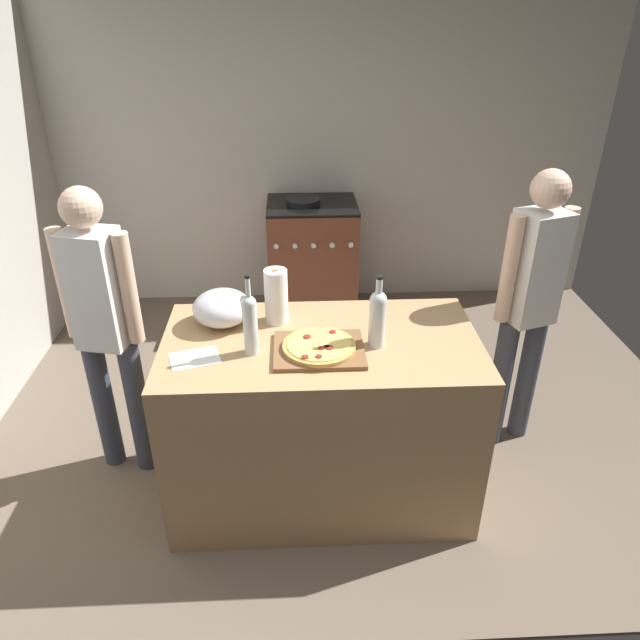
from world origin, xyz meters
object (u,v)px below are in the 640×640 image
at_px(wine_bottle_green, 250,322).
at_px(person_in_stripes, 104,321).
at_px(paper_towel_roll, 276,296).
at_px(pizza, 319,346).
at_px(mixing_bowl, 222,308).
at_px(wine_bottle_clear, 378,316).
at_px(person_in_red, 530,298).
at_px(stove, 312,261).

relative_size(wine_bottle_green, person_in_stripes, 0.24).
relative_size(paper_towel_roll, person_in_stripes, 0.17).
distance_m(paper_towel_roll, person_in_stripes, 0.86).
height_order(pizza, person_in_stripes, person_in_stripes).
bearing_deg(pizza, mixing_bowl, 148.18).
bearing_deg(wine_bottle_green, wine_bottle_clear, 3.63).
relative_size(pizza, paper_towel_roll, 1.19).
distance_m(paper_towel_roll, wine_bottle_green, 0.30).
height_order(pizza, person_in_red, person_in_red).
xyz_separation_m(paper_towel_roll, stove, (0.23, 1.76, -0.58)).
xyz_separation_m(wine_bottle_clear, person_in_red, (0.86, 0.42, -0.14)).
distance_m(pizza, person_in_stripes, 1.09).
bearing_deg(person_in_stripes, wine_bottle_clear, -13.01).
relative_size(wine_bottle_clear, person_in_stripes, 0.22).
bearing_deg(stove, wine_bottle_green, -99.41).
bearing_deg(pizza, paper_towel_roll, 122.97).
relative_size(paper_towel_roll, wine_bottle_green, 0.73).
relative_size(wine_bottle_clear, person_in_red, 0.22).
distance_m(pizza, wine_bottle_green, 0.32).
xyz_separation_m(paper_towel_roll, person_in_red, (1.31, 0.18, -0.13)).
relative_size(wine_bottle_clear, stove, 0.35).
xyz_separation_m(pizza, person_in_stripes, (-1.04, 0.35, -0.04)).
bearing_deg(person_in_red, pizza, -157.25).
height_order(pizza, stove, stove).
distance_m(stove, person_in_stripes, 2.07).
height_order(wine_bottle_clear, wine_bottle_green, wine_bottle_green).
height_order(paper_towel_roll, wine_bottle_green, wine_bottle_green).
bearing_deg(wine_bottle_green, person_in_red, 17.97).
xyz_separation_m(paper_towel_roll, person_in_stripes, (-0.85, 0.05, -0.14)).
xyz_separation_m(mixing_bowl, paper_towel_roll, (0.26, 0.01, 0.05)).
bearing_deg(wine_bottle_clear, stove, 96.19).
distance_m(wine_bottle_green, person_in_stripes, 0.83).
height_order(person_in_stripes, person_in_red, person_in_red).
relative_size(mixing_bowl, paper_towel_roll, 1.02).
relative_size(paper_towel_roll, wine_bottle_clear, 0.80).
bearing_deg(stove, wine_bottle_clear, -83.81).
height_order(wine_bottle_green, person_in_stripes, person_in_stripes).
bearing_deg(stove, pizza, -91.17).
bearing_deg(pizza, stove, 88.83).
height_order(mixing_bowl, wine_bottle_green, wine_bottle_green).
bearing_deg(wine_bottle_clear, paper_towel_roll, 151.24).
xyz_separation_m(stove, person_in_stripes, (-1.08, -1.71, 0.44)).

